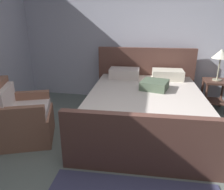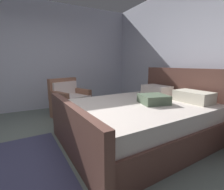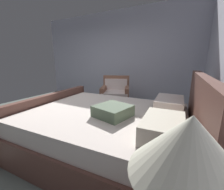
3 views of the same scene
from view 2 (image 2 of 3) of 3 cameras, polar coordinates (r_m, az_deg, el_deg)
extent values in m
cube|color=slate|center=(2.43, -20.16, -20.81)|extent=(5.42, 5.41, 0.02)
cube|color=silver|center=(3.63, 27.90, 12.47)|extent=(5.54, 0.12, 2.84)
cube|color=silver|center=(4.85, -26.02, 11.93)|extent=(0.12, 5.53, 2.84)
cube|color=brown|center=(2.79, 9.43, -11.13)|extent=(1.92, 2.25, 0.40)
cube|color=brown|center=(3.50, 23.79, -0.94)|extent=(1.93, 0.21, 1.16)
cube|color=brown|center=(2.22, -13.74, -12.55)|extent=(1.93, 0.21, 0.74)
cube|color=silver|center=(2.69, 9.64, -5.00)|extent=(1.84, 2.18, 0.22)
cube|color=silver|center=(3.48, 15.34, 1.74)|extent=(0.58, 0.39, 0.18)
cube|color=beige|center=(2.99, 26.65, -0.51)|extent=(0.58, 0.39, 0.18)
cube|color=#546750|center=(2.66, 14.35, -1.40)|extent=(0.48, 0.48, 0.14)
cube|color=#92614C|center=(3.96, -14.06, -4.51)|extent=(0.93, 0.93, 0.42)
cube|color=silver|center=(3.90, -14.23, -0.83)|extent=(0.86, 0.86, 0.10)
cube|color=#92614C|center=(4.12, -16.85, 2.34)|extent=(0.37, 0.71, 0.48)
cube|color=silver|center=(4.05, -16.14, 1.89)|extent=(0.32, 0.61, 0.36)
cube|color=#92614C|center=(3.72, -18.16, -0.65)|extent=(0.64, 0.33, 0.22)
cube|color=#92614C|center=(4.07, -10.72, 0.67)|extent=(0.64, 0.33, 0.22)
cube|color=#3D3D5E|center=(2.39, -28.15, -21.61)|extent=(1.84, 1.04, 0.01)
camera|label=1|loc=(2.57, -69.93, 14.37)|focal=34.32mm
camera|label=3|loc=(2.60, 54.39, 8.03)|focal=23.14mm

